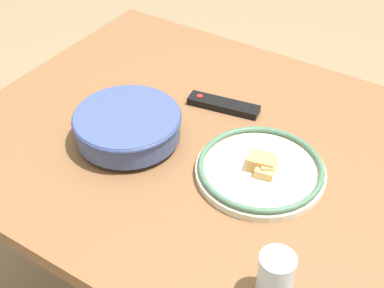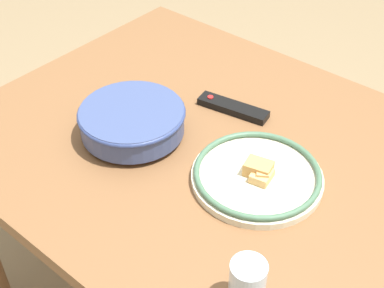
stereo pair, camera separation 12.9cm
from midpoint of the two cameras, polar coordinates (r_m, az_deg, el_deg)
name	(u,v)px [view 1 (the left image)]	position (r m, az deg, el deg)	size (l,w,h in m)	color
dining_table	(195,162)	(1.43, -2.30, -2.05)	(1.17, 0.98, 0.75)	brown
noodle_bowl	(128,125)	(1.35, -9.61, 1.89)	(0.27, 0.27, 0.08)	#384775
food_plate	(261,169)	(1.25, 4.44, -2.83)	(0.31, 0.31, 0.05)	beige
tv_remote	(223,105)	(1.46, 0.83, 4.09)	(0.20, 0.08, 0.02)	black
drinking_glass	(275,277)	(1.01, 5.17, -14.13)	(0.07, 0.07, 0.11)	silver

